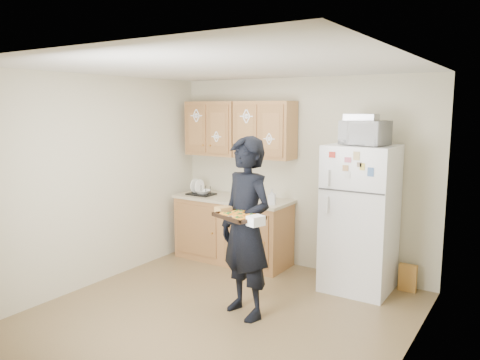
# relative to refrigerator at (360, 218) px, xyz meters

# --- Properties ---
(floor) EXTENTS (3.60, 3.60, 0.00)m
(floor) POSITION_rel_refrigerator_xyz_m (-0.95, -1.43, -0.85)
(floor) COLOR brown
(floor) RESTS_ON ground
(ceiling) EXTENTS (3.60, 3.60, 0.00)m
(ceiling) POSITION_rel_refrigerator_xyz_m (-0.95, -1.43, 1.65)
(ceiling) COLOR silver
(ceiling) RESTS_ON wall_back
(wall_back) EXTENTS (3.60, 0.04, 2.50)m
(wall_back) POSITION_rel_refrigerator_xyz_m (-0.95, 0.37, 0.40)
(wall_back) COLOR beige
(wall_back) RESTS_ON floor
(wall_front) EXTENTS (3.60, 0.04, 2.50)m
(wall_front) POSITION_rel_refrigerator_xyz_m (-0.95, -3.23, 0.40)
(wall_front) COLOR beige
(wall_front) RESTS_ON floor
(wall_left) EXTENTS (0.04, 3.60, 2.50)m
(wall_left) POSITION_rel_refrigerator_xyz_m (-2.75, -1.43, 0.40)
(wall_left) COLOR beige
(wall_left) RESTS_ON floor
(wall_right) EXTENTS (0.04, 3.60, 2.50)m
(wall_right) POSITION_rel_refrigerator_xyz_m (0.85, -1.43, 0.40)
(wall_right) COLOR beige
(wall_right) RESTS_ON floor
(refrigerator) EXTENTS (0.75, 0.70, 1.70)m
(refrigerator) POSITION_rel_refrigerator_xyz_m (0.00, 0.00, 0.00)
(refrigerator) COLOR white
(refrigerator) RESTS_ON floor
(base_cabinet) EXTENTS (1.60, 0.60, 0.86)m
(base_cabinet) POSITION_rel_refrigerator_xyz_m (-1.80, 0.05, -0.42)
(base_cabinet) COLOR #946133
(base_cabinet) RESTS_ON floor
(countertop) EXTENTS (1.64, 0.64, 0.04)m
(countertop) POSITION_rel_refrigerator_xyz_m (-1.80, 0.05, 0.03)
(countertop) COLOR tan
(countertop) RESTS_ON base_cabinet
(upper_cab_left) EXTENTS (0.80, 0.33, 0.75)m
(upper_cab_left) POSITION_rel_refrigerator_xyz_m (-2.20, 0.18, 0.98)
(upper_cab_left) COLOR #946133
(upper_cab_left) RESTS_ON wall_back
(upper_cab_right) EXTENTS (0.80, 0.33, 0.75)m
(upper_cab_right) POSITION_rel_refrigerator_xyz_m (-1.38, 0.18, 0.98)
(upper_cab_right) COLOR #946133
(upper_cab_right) RESTS_ON wall_back
(cereal_box) EXTENTS (0.20, 0.07, 0.32)m
(cereal_box) POSITION_rel_refrigerator_xyz_m (0.52, 0.24, -0.69)
(cereal_box) COLOR #E9AB52
(cereal_box) RESTS_ON floor
(person) EXTENTS (0.78, 0.64, 1.84)m
(person) POSITION_rel_refrigerator_xyz_m (-0.74, -1.31, 0.07)
(person) COLOR black
(person) RESTS_ON floor
(baking_tray) EXTENTS (0.52, 0.45, 0.04)m
(baking_tray) POSITION_rel_refrigerator_xyz_m (-0.64, -1.59, 0.25)
(baking_tray) COLOR black
(baking_tray) RESTS_ON person
(pizza_front_left) EXTENTS (0.15, 0.15, 0.02)m
(pizza_front_left) POSITION_rel_refrigerator_xyz_m (-0.76, -1.62, 0.27)
(pizza_front_left) COLOR orange
(pizza_front_left) RESTS_ON baking_tray
(pizza_front_right) EXTENTS (0.15, 0.15, 0.02)m
(pizza_front_right) POSITION_rel_refrigerator_xyz_m (-0.57, -1.69, 0.27)
(pizza_front_right) COLOR orange
(pizza_front_right) RESTS_ON baking_tray
(pizza_back_left) EXTENTS (0.15, 0.15, 0.02)m
(pizza_back_left) POSITION_rel_refrigerator_xyz_m (-0.71, -1.49, 0.27)
(pizza_back_left) COLOR orange
(pizza_back_left) RESTS_ON baking_tray
(pizza_back_right) EXTENTS (0.15, 0.15, 0.02)m
(pizza_back_right) POSITION_rel_refrigerator_xyz_m (-0.52, -1.55, 0.27)
(pizza_back_right) COLOR orange
(pizza_back_right) RESTS_ON baking_tray
(pizza_center) EXTENTS (0.15, 0.15, 0.02)m
(pizza_center) POSITION_rel_refrigerator_xyz_m (-0.64, -1.59, 0.27)
(pizza_center) COLOR orange
(pizza_center) RESTS_ON baking_tray
(microwave) EXTENTS (0.55, 0.42, 0.27)m
(microwave) POSITION_rel_refrigerator_xyz_m (0.03, -0.05, 0.99)
(microwave) COLOR white
(microwave) RESTS_ON refrigerator
(foil_pan) EXTENTS (0.35, 0.25, 0.07)m
(foil_pan) POSITION_rel_refrigerator_xyz_m (-0.02, -0.02, 1.16)
(foil_pan) COLOR silver
(foil_pan) RESTS_ON microwave
(dish_rack) EXTENTS (0.36, 0.27, 0.14)m
(dish_rack) POSITION_rel_refrigerator_xyz_m (-2.29, -0.03, 0.12)
(dish_rack) COLOR black
(dish_rack) RESTS_ON countertop
(bowl) EXTENTS (0.22, 0.22, 0.05)m
(bowl) POSITION_rel_refrigerator_xyz_m (-2.25, -0.03, 0.09)
(bowl) COLOR white
(bowl) RESTS_ON dish_rack
(soap_bottle) EXTENTS (0.11, 0.12, 0.20)m
(soap_bottle) POSITION_rel_refrigerator_xyz_m (-1.12, -0.08, 0.15)
(soap_bottle) COLOR white
(soap_bottle) RESTS_ON countertop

